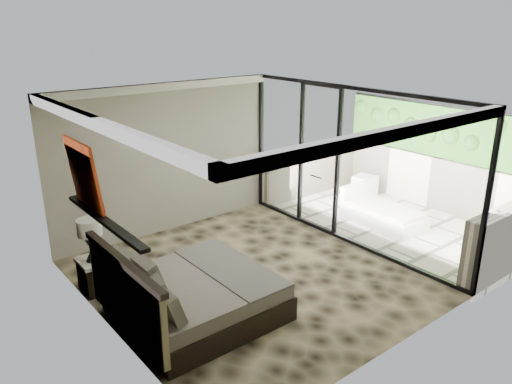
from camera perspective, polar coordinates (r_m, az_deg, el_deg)
floor at (r=7.97m, az=-0.77°, el=-9.77°), size 5.00×5.00×0.00m
ceiling at (r=7.06m, az=-0.87°, el=10.49°), size 4.50×5.00×0.02m
back_wall at (r=9.40m, az=-10.19°, el=3.71°), size 4.50×0.02×2.80m
left_wall at (r=6.37m, az=-16.99°, el=-4.39°), size 0.02×5.00×2.80m
glass_wall at (r=8.88m, az=10.73°, el=2.78°), size 0.08×5.00×2.80m
terrace_slab at (r=10.49m, az=15.65°, el=-3.51°), size 3.00×5.00×0.12m
parapet_far at (r=11.36m, az=19.96°, el=1.06°), size 0.30×5.00×1.10m
foliage_hedge at (r=11.09m, az=20.60°, el=6.47°), size 0.36×4.60×1.10m
picture_ledge at (r=6.43m, az=-16.92°, el=-3.16°), size 0.12×2.20×0.05m
bed at (r=6.90m, az=-7.53°, el=-11.72°), size 2.03×1.97×1.12m
nightstand at (r=7.89m, az=-17.69°, el=-9.05°), size 0.60×0.60×0.49m
table_lamp at (r=7.56m, az=-18.43°, el=-4.64°), size 0.35×0.35×0.64m
abstract_canvas at (r=6.74m, az=-19.12°, el=1.90°), size 0.13×0.90×0.90m
framed_print at (r=6.73m, az=-18.30°, el=0.61°), size 0.11×0.50×0.60m
ottoman at (r=11.70m, az=12.32°, el=0.67°), size 0.56×0.56×0.47m
lounger at (r=10.22m, az=14.11°, el=-2.41°), size 0.85×1.64×0.63m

